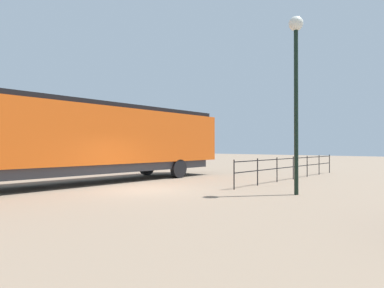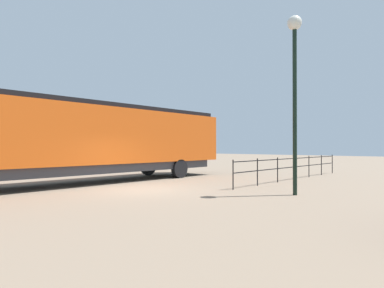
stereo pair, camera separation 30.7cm
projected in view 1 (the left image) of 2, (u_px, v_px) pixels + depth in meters
ground_plane at (145, 190)px, 13.88m from camera, size 120.00×120.00×0.00m
locomotive at (85, 138)px, 16.26m from camera, size 3.18×18.42×4.05m
lamp_post at (296, 67)px, 12.55m from camera, size 0.55×0.55×6.90m
platform_fence at (293, 165)px, 18.46m from camera, size 0.05×11.97×1.30m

